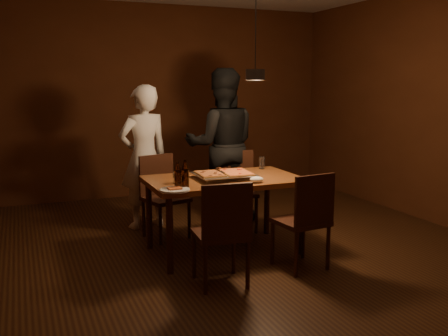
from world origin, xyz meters
name	(u,v)px	position (x,y,z in m)	size (l,w,h in m)	color
room_shell	(255,112)	(0.00, 0.00, 1.40)	(6.00, 6.00, 6.00)	#3D2310
dining_table	(224,185)	(-0.24, 0.19, 0.68)	(1.50, 0.90, 0.75)	brown
chair_far_left	(162,188)	(-0.67, 0.92, 0.54)	(0.52, 0.52, 0.49)	#38190F
chair_far_right	(237,182)	(0.22, 0.91, 0.54)	(0.51, 0.51, 0.49)	#38190F
chair_near_left	(223,225)	(-0.59, -0.64, 0.54)	(0.45, 0.45, 0.49)	#38190F
chair_near_right	(307,212)	(0.25, -0.57, 0.54)	(0.47, 0.47, 0.49)	#38190F
pizza_tray	(224,176)	(-0.25, 0.16, 0.77)	(0.55, 0.45, 0.05)	silver
pizza_meat	(210,174)	(-0.39, 0.17, 0.81)	(0.23, 0.36, 0.02)	maroon
pizza_cheese	(236,172)	(-0.12, 0.15, 0.81)	(0.26, 0.41, 0.02)	gold
spatula	(222,172)	(-0.26, 0.19, 0.81)	(0.09, 0.24, 0.04)	silver
beer_bottle_a	(178,175)	(-0.80, -0.09, 0.87)	(0.06, 0.06, 0.24)	black
beer_bottle_b	(185,174)	(-0.74, -0.11, 0.88)	(0.07, 0.07, 0.25)	black
water_glass_left	(177,177)	(-0.75, 0.11, 0.81)	(0.07, 0.07, 0.11)	silver
water_glass_right	(262,163)	(0.34, 0.51, 0.82)	(0.06, 0.06, 0.13)	silver
plate_slice	(175,190)	(-0.86, -0.19, 0.76)	(0.26, 0.26, 0.03)	white
napkin	(257,180)	(-0.04, -0.14, 0.78)	(0.14, 0.10, 0.06)	white
diner_white	(144,157)	(-0.76, 1.33, 0.83)	(0.60, 0.40, 1.65)	white
diner_dark	(222,145)	(0.19, 1.29, 0.92)	(0.90, 0.70, 1.85)	black
pendant_lamp	(255,73)	(0.00, 0.00, 1.76)	(0.18, 0.18, 1.10)	black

